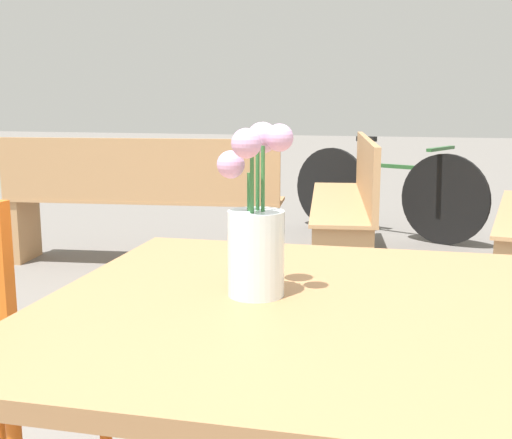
% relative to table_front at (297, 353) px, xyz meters
% --- Properties ---
extents(table_front, '(0.93, 0.94, 0.73)m').
position_rel_table_front_xyz_m(table_front, '(0.00, 0.00, 0.00)').
color(table_front, '#9E7047').
rests_on(table_front, ground_plane).
extents(flower_vase, '(0.13, 0.15, 0.31)m').
position_rel_table_front_xyz_m(flower_vase, '(-0.08, 0.01, 0.20)').
color(flower_vase, silver).
rests_on(flower_vase, table_front).
extents(bench_middle, '(0.65, 1.83, 0.85)m').
position_rel_table_front_xyz_m(bench_middle, '(-0.29, 3.06, -0.16)').
color(bench_middle, tan).
rests_on(bench_middle, ground_plane).
extents(bench_far, '(1.86, 0.61, 0.85)m').
position_rel_table_front_xyz_m(bench_far, '(-1.61, 2.72, -0.16)').
color(bench_far, tan).
rests_on(bench_far, ground_plane).
extents(bicycle, '(1.58, 0.74, 0.80)m').
position_rel_table_front_xyz_m(bicycle, '(-0.15, 4.16, -0.27)').
color(bicycle, black).
rests_on(bicycle, ground_plane).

